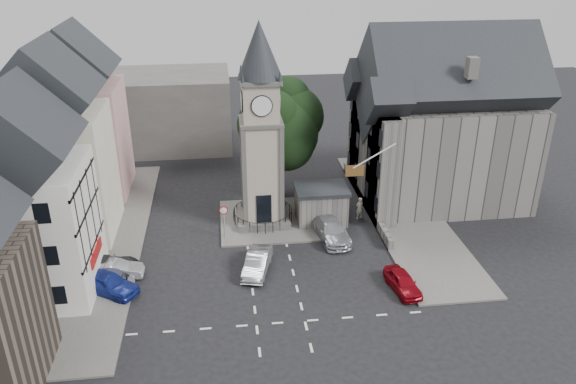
{
  "coord_description": "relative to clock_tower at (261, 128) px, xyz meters",
  "views": [
    {
      "loc": [
        -2.97,
        -33.32,
        21.9
      ],
      "look_at": [
        1.74,
        5.0,
        3.98
      ],
      "focal_mm": 35.0,
      "sensor_mm": 36.0,
      "label": 1
    }
  ],
  "objects": [
    {
      "name": "clock_tower",
      "position": [
        0.0,
        0.0,
        0.0
      ],
      "size": [
        4.86,
        4.86,
        16.25
      ],
      "color": "#4C4944",
      "rests_on": "ground"
    },
    {
      "name": "road_markings",
      "position": [
        0.0,
        -13.49,
        -8.12
      ],
      "size": [
        20.0,
        8.0,
        0.01
      ],
      "primitive_type": "cube",
      "color": "silver",
      "rests_on": "ground"
    },
    {
      "name": "stone_shelter",
      "position": [
        4.8,
        -0.49,
        -6.57
      ],
      "size": [
        4.3,
        3.3,
        3.08
      ],
      "color": "#56524F",
      "rests_on": "ground"
    },
    {
      "name": "car_west_blue",
      "position": [
        -11.05,
        -8.89,
        -7.37
      ],
      "size": [
        4.68,
        3.86,
        1.5
      ],
      "primitive_type": "imported",
      "rotation": [
        0.0,
        0.0,
        1.01
      ],
      "color": "navy",
      "rests_on": "ground"
    },
    {
      "name": "pavement_east",
      "position": [
        12.0,
        0.01,
        -8.05
      ],
      "size": [
        6.0,
        26.0,
        0.14
      ],
      "primitive_type": "cube",
      "color": "#595651",
      "rests_on": "ground"
    },
    {
      "name": "town_tree",
      "position": [
        2.0,
        5.01,
        -1.15
      ],
      "size": [
        7.2,
        7.2,
        10.8
      ],
      "color": "black",
      "rests_on": "ground"
    },
    {
      "name": "pedestrian",
      "position": [
        8.08,
        -0.43,
        -7.16
      ],
      "size": [
        0.82,
        0.68,
        1.92
      ],
      "primitive_type": "imported",
      "rotation": [
        0.0,
        0.0,
        3.51
      ],
      "color": "beige",
      "rests_on": "ground"
    },
    {
      "name": "flagpole",
      "position": [
        8.0,
        -3.99,
        -1.12
      ],
      "size": [
        3.68,
        0.1,
        2.74
      ],
      "color": "white",
      "rests_on": "ground"
    },
    {
      "name": "car_island_silver",
      "position": [
        -1.0,
        -7.49,
        -7.41
      ],
      "size": [
        2.59,
        4.54,
        1.41
      ],
      "primitive_type": "imported",
      "rotation": [
        0.0,
        0.0,
        -0.27
      ],
      "color": "gray",
      "rests_on": "ground"
    },
    {
      "name": "ground",
      "position": [
        0.0,
        -7.99,
        -8.12
      ],
      "size": [
        120.0,
        120.0,
        0.0
      ],
      "primitive_type": "plane",
      "color": "black",
      "rests_on": "ground"
    },
    {
      "name": "backdrop_west",
      "position": [
        -12.0,
        20.01,
        -4.12
      ],
      "size": [
        20.0,
        10.0,
        8.0
      ],
      "primitive_type": "cube",
      "color": "#4C4944",
      "rests_on": "ground"
    },
    {
      "name": "warning_sign_post",
      "position": [
        -3.2,
        -2.56,
        -6.09
      ],
      "size": [
        0.7,
        0.19,
        2.85
      ],
      "color": "black",
      "rests_on": "ground"
    },
    {
      "name": "car_west_grey",
      "position": [
        -11.5,
        -6.54,
        -7.47
      ],
      "size": [
        4.87,
        2.65,
        1.29
      ],
      "primitive_type": "imported",
      "rotation": [
        0.0,
        0.0,
        1.46
      ],
      "color": "#2C2B2E",
      "rests_on": "ground"
    },
    {
      "name": "east_boundary_wall",
      "position": [
        9.2,
        2.01,
        -7.67
      ],
      "size": [
        0.4,
        16.0,
        0.9
      ],
      "primitive_type": "cube",
      "color": "#56524F",
      "rests_on": "ground"
    },
    {
      "name": "east_building",
      "position": [
        15.59,
        3.01,
        -1.86
      ],
      "size": [
        14.4,
        11.4,
        12.6
      ],
      "color": "#56524F",
      "rests_on": "ground"
    },
    {
      "name": "terrace_tudor",
      "position": [
        -15.5,
        -7.99,
        -1.93
      ],
      "size": [
        8.1,
        7.6,
        12.0
      ],
      "color": "silver",
      "rests_on": "ground"
    },
    {
      "name": "car_island_east",
      "position": [
        5.06,
        -3.49,
        -7.38
      ],
      "size": [
        2.78,
        5.37,
        1.49
      ],
      "primitive_type": "imported",
      "rotation": [
        0.0,
        0.0,
        0.14
      ],
      "color": "#A2A4AA",
      "rests_on": "ground"
    },
    {
      "name": "car_west_silver",
      "position": [
        -10.81,
        -7.08,
        -7.5
      ],
      "size": [
        3.82,
        1.44,
        1.24
      ],
      "primitive_type": "imported",
      "rotation": [
        0.0,
        0.0,
        1.54
      ],
      "color": "#AFB1B7",
      "rests_on": "ground"
    },
    {
      "name": "car_east_red",
      "position": [
        8.5,
        -10.99,
        -7.49
      ],
      "size": [
        2.05,
        3.91,
        1.27
      ],
      "primitive_type": "imported",
      "rotation": [
        0.0,
        0.0,
        0.15
      ],
      "color": "maroon",
      "rests_on": "ground"
    },
    {
      "name": "terrace_cream",
      "position": [
        -15.5,
        0.01,
        -1.54
      ],
      "size": [
        8.1,
        7.6,
        12.8
      ],
      "color": "beige",
      "rests_on": "ground"
    },
    {
      "name": "central_island",
      "position": [
        1.5,
        0.01,
        -8.04
      ],
      "size": [
        10.0,
        8.0,
        0.16
      ],
      "primitive_type": "cube",
      "color": "#595651",
      "rests_on": "ground"
    },
    {
      "name": "pavement_west",
      "position": [
        -12.5,
        -1.99,
        -8.05
      ],
      "size": [
        6.0,
        30.0,
        0.14
      ],
      "primitive_type": "cube",
      "color": "#595651",
      "rests_on": "ground"
    },
    {
      "name": "terrace_pink",
      "position": [
        -15.5,
        8.01,
        -1.54
      ],
      "size": [
        8.1,
        7.6,
        12.8
      ],
      "color": "tan",
      "rests_on": "ground"
    }
  ]
}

